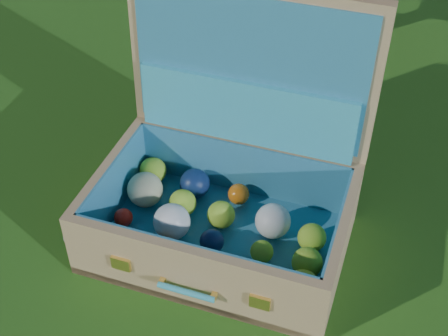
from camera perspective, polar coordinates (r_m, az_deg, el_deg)
ground at (r=1.59m, az=1.60°, el=-6.55°), size 60.00×60.00×0.00m
stray_ball at (r=1.60m, az=-13.43°, el=-6.03°), size 0.06×0.06×0.06m
suitcase at (r=1.51m, az=0.34°, el=-0.71°), size 0.69×0.57×0.59m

